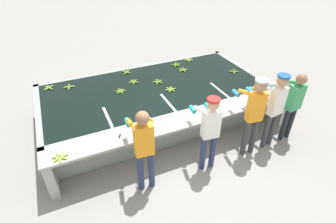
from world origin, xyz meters
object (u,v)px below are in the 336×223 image
(banana_bunch_floating_1, at_px, (189,60))
(banana_bunch_floating_4, at_px, (126,72))
(worker_4, at_px, (293,101))
(banana_bunch_floating_6, at_px, (170,89))
(banana_bunch_floating_8, at_px, (176,65))
(banana_bunch_floating_5, at_px, (234,71))
(banana_bunch_ledge_0, at_px, (60,157))
(worker_0, at_px, (144,144))
(banana_bunch_floating_9, at_px, (49,88))
(knife_1, at_px, (120,134))
(banana_bunch_floating_10, at_px, (134,82))
(banana_bunch_floating_2, at_px, (120,91))
(worker_3, at_px, (275,104))
(banana_bunch_floating_0, at_px, (69,87))
(banana_bunch_floating_3, at_px, (183,70))
(worker_2, at_px, (254,110))
(worker_1, at_px, (210,127))
(banana_bunch_floating_7, at_px, (158,82))
(knife_0, at_px, (147,128))

(banana_bunch_floating_1, bearing_deg, banana_bunch_floating_4, -178.71)
(worker_4, height_order, banana_bunch_floating_1, worker_4)
(banana_bunch_floating_6, height_order, banana_bunch_floating_8, same)
(worker_4, relative_size, banana_bunch_floating_5, 6.25)
(worker_4, distance_m, banana_bunch_ledge_0, 4.70)
(worker_0, relative_size, banana_bunch_floating_9, 6.83)
(banana_bunch_floating_8, distance_m, banana_bunch_ledge_0, 4.22)
(banana_bunch_floating_4, relative_size, knife_1, 0.74)
(worker_0, relative_size, knife_1, 5.20)
(banana_bunch_floating_4, height_order, banana_bunch_floating_10, same)
(banana_bunch_floating_4, bearing_deg, worker_4, -48.55)
(banana_bunch_floating_2, distance_m, banana_bunch_floating_9, 1.76)
(banana_bunch_floating_9, xyz_separation_m, banana_bunch_floating_10, (1.96, -0.56, -0.00))
(worker_4, height_order, banana_bunch_floating_6, worker_4)
(worker_3, height_order, banana_bunch_floating_1, worker_3)
(banana_bunch_floating_10, xyz_separation_m, banana_bunch_ledge_0, (-1.95, -2.05, 0.00))
(banana_bunch_floating_2, bearing_deg, worker_4, -34.43)
(banana_bunch_floating_0, relative_size, banana_bunch_floating_3, 1.02)
(worker_2, bearing_deg, worker_0, 179.40)
(worker_4, bearing_deg, banana_bunch_floating_6, 139.36)
(worker_1, distance_m, banana_bunch_floating_10, 2.61)
(worker_0, xyz_separation_m, banana_bunch_floating_7, (1.19, 2.26, -0.17))
(worker_4, bearing_deg, banana_bunch_floating_4, 131.45)
(banana_bunch_floating_0, bearing_deg, worker_4, -34.31)
(worker_0, xyz_separation_m, banana_bunch_floating_1, (2.55, 3.16, -0.17))
(banana_bunch_floating_2, xyz_separation_m, banana_bunch_ledge_0, (-1.52, -1.73, 0.00))
(worker_0, height_order, banana_bunch_floating_3, worker_0)
(banana_bunch_floating_5, height_order, banana_bunch_floating_7, same)
(banana_bunch_floating_2, height_order, banana_bunch_floating_9, same)
(banana_bunch_floating_6, bearing_deg, banana_bunch_floating_7, 104.92)
(banana_bunch_floating_8, bearing_deg, banana_bunch_ledge_0, -143.12)
(knife_0, xyz_separation_m, knife_1, (-0.51, 0.05, 0.00))
(banana_bunch_floating_1, height_order, banana_bunch_floating_6, same)
(banana_bunch_floating_8, bearing_deg, banana_bunch_floating_2, -156.68)
(worker_2, xyz_separation_m, banana_bunch_floating_7, (-1.08, 2.28, -0.24))
(banana_bunch_floating_0, relative_size, banana_bunch_ledge_0, 1.01)
(banana_bunch_floating_7, distance_m, knife_0, 1.88)
(banana_bunch_floating_8, distance_m, banana_bunch_floating_10, 1.51)
(worker_0, bearing_deg, banana_bunch_floating_3, 51.51)
(worker_3, relative_size, banana_bunch_floating_2, 6.11)
(knife_1, bearing_deg, banana_bunch_floating_5, 20.31)
(worker_4, distance_m, banana_bunch_floating_0, 5.13)
(worker_2, xyz_separation_m, banana_bunch_ledge_0, (-3.59, 0.48, -0.23))
(banana_bunch_floating_2, xyz_separation_m, banana_bunch_floating_10, (0.43, 0.32, 0.00))
(worker_1, distance_m, worker_4, 2.10)
(worker_3, distance_m, banana_bunch_floating_2, 3.42)
(banana_bunch_floating_1, height_order, banana_bunch_floating_10, same)
(banana_bunch_floating_8, relative_size, banana_bunch_floating_10, 0.99)
(banana_bunch_floating_10, distance_m, knife_1, 2.04)
(worker_3, height_order, banana_bunch_floating_9, worker_3)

